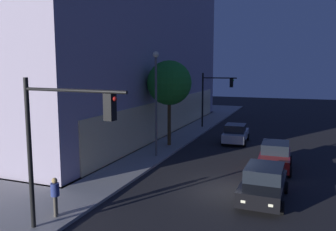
{
  "coord_description": "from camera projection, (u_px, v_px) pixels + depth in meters",
  "views": [
    {
      "loc": [
        -17.41,
        -3.21,
        6.41
      ],
      "look_at": [
        5.32,
        5.39,
        3.06
      ],
      "focal_mm": 36.96,
      "sensor_mm": 36.0,
      "label": 1
    }
  ],
  "objects": [
    {
      "name": "ground_plane",
      "position": [
        228.0,
        191.0,
        18.13
      ],
      "size": [
        120.0,
        120.0,
        0.0
      ],
      "primitive_type": "plane",
      "color": "black"
    },
    {
      "name": "modern_building",
      "position": [
        42.0,
        41.0,
        38.22
      ],
      "size": [
        34.52,
        31.13,
        18.91
      ],
      "color": "#4C4C51",
      "rests_on": "ground"
    },
    {
      "name": "traffic_light_near_corner",
      "position": [
        57.0,
        131.0,
        12.53
      ],
      "size": [
        0.65,
        4.57,
        5.91
      ],
      "color": "black",
      "rests_on": "sidewalk_corner"
    },
    {
      "name": "traffic_light_far_corner",
      "position": [
        213.0,
        92.0,
        36.3
      ],
      "size": [
        0.33,
        3.68,
        5.75
      ],
      "color": "black",
      "rests_on": "sidewalk_corner"
    },
    {
      "name": "street_lamp_sidewalk",
      "position": [
        156.0,
        90.0,
        24.17
      ],
      "size": [
        0.44,
        0.44,
        7.41
      ],
      "color": "#575757",
      "rests_on": "sidewalk_corner"
    },
    {
      "name": "sidewalk_tree",
      "position": [
        169.0,
        83.0,
        27.65
      ],
      "size": [
        3.58,
        3.58,
        6.88
      ],
      "color": "#49371E",
      "rests_on": "sidewalk_corner"
    },
    {
      "name": "pedestrian_waiting",
      "position": [
        55.0,
        193.0,
        14.61
      ],
      "size": [
        0.36,
        0.36,
        1.68
      ],
      "color": "#4C473D",
      "rests_on": "sidewalk_corner"
    },
    {
      "name": "car_black",
      "position": [
        264.0,
        183.0,
        16.9
      ],
      "size": [
        4.53,
        2.26,
        1.62
      ],
      "color": "black",
      "rests_on": "ground"
    },
    {
      "name": "car_red",
      "position": [
        275.0,
        156.0,
        21.94
      ],
      "size": [
        4.28,
        2.13,
        1.69
      ],
      "color": "maroon",
      "rests_on": "ground"
    },
    {
      "name": "car_silver",
      "position": [
        236.0,
        134.0,
        29.74
      ],
      "size": [
        4.32,
        2.21,
        1.65
      ],
      "color": "#B7BABF",
      "rests_on": "ground"
    }
  ]
}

